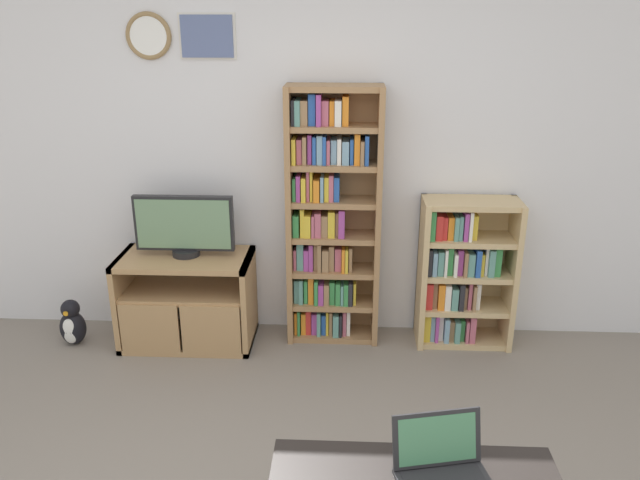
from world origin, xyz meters
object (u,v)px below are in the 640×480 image
(bookshelf_tall, at_px, (329,220))
(bookshelf_short, at_px, (460,274))
(tv_stand, at_px, (187,300))
(laptop, at_px, (442,465))
(penguin_figurine, at_px, (72,324))
(television, at_px, (184,226))

(bookshelf_tall, height_order, bookshelf_short, bookshelf_tall)
(tv_stand, height_order, laptop, laptop)
(bookshelf_tall, bearing_deg, bookshelf_short, -1.42)
(bookshelf_short, height_order, penguin_figurine, bookshelf_short)
(bookshelf_short, relative_size, penguin_figurine, 3.11)
(bookshelf_tall, height_order, penguin_figurine, bookshelf_tall)
(laptop, bearing_deg, penguin_figurine, 129.52)
(bookshelf_short, relative_size, laptop, 2.54)
(bookshelf_tall, relative_size, penguin_figurine, 5.32)
(bookshelf_tall, xyz_separation_m, laptop, (0.49, -1.93, -0.32))
(penguin_figurine, bearing_deg, tv_stand, 4.93)
(television, bearing_deg, tv_stand, -104.49)
(tv_stand, xyz_separation_m, laptop, (1.43, -1.79, 0.21))
(laptop, bearing_deg, television, 115.34)
(television, relative_size, penguin_figurine, 2.00)
(bookshelf_short, xyz_separation_m, laptop, (-0.38, -1.91, 0.04))
(laptop, bearing_deg, bookshelf_tall, 91.82)
(television, bearing_deg, laptop, -52.31)
(laptop, bearing_deg, bookshelf_short, 66.37)
(tv_stand, xyz_separation_m, bookshelf_short, (1.81, 0.12, 0.18))
(television, xyz_separation_m, bookshelf_tall, (0.93, 0.10, 0.02))
(bookshelf_tall, bearing_deg, television, -174.01)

